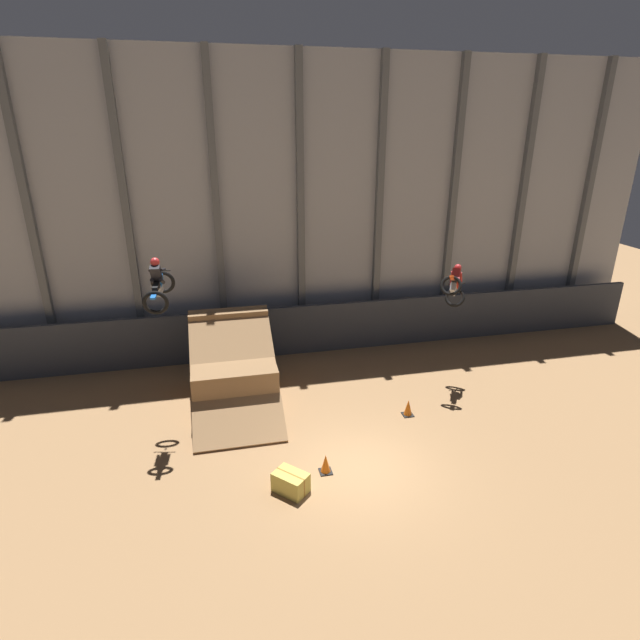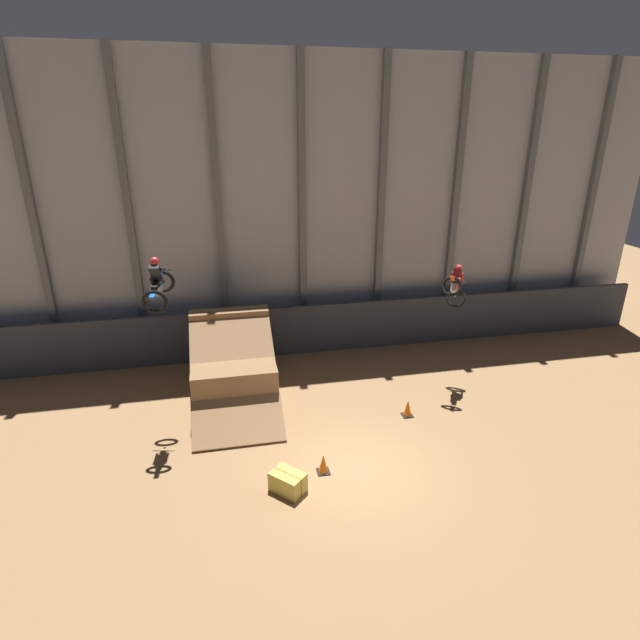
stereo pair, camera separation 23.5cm
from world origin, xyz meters
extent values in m
plane|color=#9E754C|center=(0.00, 0.00, 0.00)|extent=(60.00, 60.00, 0.00)
cube|color=#A3A8B2|center=(0.00, 9.27, 5.99)|extent=(32.00, 0.12, 11.98)
cube|color=slate|center=(-10.13, 9.07, 5.99)|extent=(0.28, 0.28, 11.98)
cube|color=slate|center=(-6.76, 9.07, 5.99)|extent=(0.28, 0.28, 11.98)
cube|color=slate|center=(-3.38, 9.07, 5.99)|extent=(0.28, 0.28, 11.98)
cube|color=slate|center=(0.00, 9.07, 5.99)|extent=(0.28, 0.28, 11.98)
cube|color=slate|center=(3.38, 9.07, 5.99)|extent=(0.28, 0.28, 11.98)
cube|color=slate|center=(6.76, 9.07, 5.99)|extent=(0.28, 0.28, 11.98)
cube|color=slate|center=(10.13, 9.07, 5.99)|extent=(0.28, 0.28, 11.98)
cube|color=slate|center=(13.51, 9.07, 5.99)|extent=(0.28, 0.28, 11.98)
cube|color=#383D47|center=(0.00, 8.18, 1.07)|extent=(31.36, 0.20, 2.14)
cube|color=#966F48|center=(-3.28, 4.82, 0.85)|extent=(2.83, 3.30, 1.71)
cube|color=olive|center=(-3.28, 6.22, 1.42)|extent=(2.89, 0.50, 2.85)
cube|color=#9E754C|center=(-3.28, 4.12, 1.42)|extent=(2.89, 4.82, 3.02)
torus|color=black|center=(-5.23, 4.05, 4.74)|extent=(0.75, 0.27, 0.74)
torus|color=black|center=(-5.36, 2.67, 4.56)|extent=(0.75, 0.27, 0.74)
cube|color=#B7B7BC|center=(-5.30, 3.30, 4.76)|extent=(0.23, 0.57, 0.35)
cube|color=blue|center=(-5.29, 3.44, 4.98)|extent=(0.24, 0.48, 0.30)
cube|color=black|center=(-5.32, 3.04, 4.95)|extent=(0.21, 0.58, 0.19)
cube|color=blue|center=(-5.37, 2.54, 4.80)|extent=(0.17, 0.38, 0.11)
cylinder|color=#B7B7BC|center=(-5.25, 3.85, 4.96)|extent=(0.07, 0.20, 0.55)
cylinder|color=black|center=(-5.26, 3.78, 5.19)|extent=(0.65, 0.18, 0.04)
cube|color=black|center=(-5.31, 3.20, 5.25)|extent=(0.31, 0.40, 0.53)
sphere|color=red|center=(-5.30, 3.26, 5.58)|extent=(0.29, 0.31, 0.29)
cylinder|color=black|center=(-5.42, 3.31, 5.00)|extent=(0.15, 0.43, 0.29)
cylinder|color=black|center=(-5.18, 3.29, 5.00)|extent=(0.15, 0.43, 0.29)
cylinder|color=black|center=(-5.45, 3.45, 5.31)|extent=(0.13, 0.53, 0.19)
cylinder|color=black|center=(-5.13, 3.42, 5.31)|extent=(0.13, 0.53, 0.19)
torus|color=black|center=(5.03, 4.82, 3.24)|extent=(0.89, 0.84, 0.66)
torus|color=black|center=(4.33, 3.90, 4.03)|extent=(0.89, 0.84, 0.66)
cube|color=#B7B7BC|center=(4.70, 4.38, 3.76)|extent=(0.50, 0.58, 0.52)
cube|color=#E54C19|center=(4.85, 4.58, 3.83)|extent=(0.46, 0.52, 0.45)
cube|color=black|center=(4.66, 4.33, 4.08)|extent=(0.45, 0.52, 0.42)
cube|color=#E54C19|center=(4.37, 3.95, 4.30)|extent=(0.31, 0.35, 0.25)
cylinder|color=#B7B7BC|center=(5.02, 4.81, 3.54)|extent=(0.34, 0.42, 0.35)
cylinder|color=black|center=(5.08, 4.89, 3.76)|extent=(0.66, 0.07, 0.04)
cube|color=maroon|center=(4.85, 4.59, 4.19)|extent=(0.41, 0.42, 0.53)
sphere|color=red|center=(5.01, 4.80, 4.40)|extent=(0.43, 0.45, 0.36)
cylinder|color=maroon|center=(4.70, 4.58, 3.95)|extent=(0.24, 0.27, 0.43)
cylinder|color=maroon|center=(4.89, 4.44, 3.95)|extent=(0.24, 0.27, 0.43)
cylinder|color=maroon|center=(4.85, 4.85, 4.07)|extent=(0.29, 0.34, 0.47)
cylinder|color=maroon|center=(5.10, 4.66, 4.07)|extent=(0.29, 0.34, 0.47)
cube|color=black|center=(2.40, 2.41, 0.01)|extent=(0.36, 0.36, 0.03)
cone|color=orange|center=(2.40, 2.41, 0.31)|extent=(0.28, 0.28, 0.55)
cube|color=black|center=(-1.02, 0.08, 0.01)|extent=(0.36, 0.36, 0.03)
cone|color=orange|center=(-1.02, 0.08, 0.31)|extent=(0.28, 0.28, 0.55)
cube|color=#CCB751|center=(-2.12, -0.48, 0.28)|extent=(1.06, 1.06, 0.56)
cube|color=#996623|center=(-2.12, -0.48, 0.28)|extent=(0.66, 0.68, 0.57)
camera|label=1|loc=(-3.72, -11.28, 9.18)|focal=28.00mm
camera|label=2|loc=(-3.49, -11.33, 9.18)|focal=28.00mm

